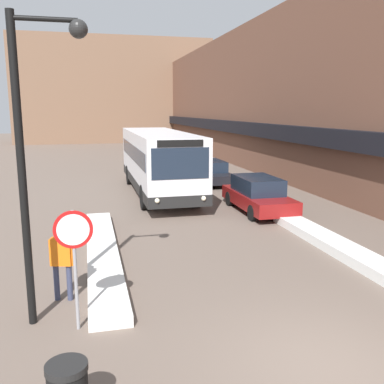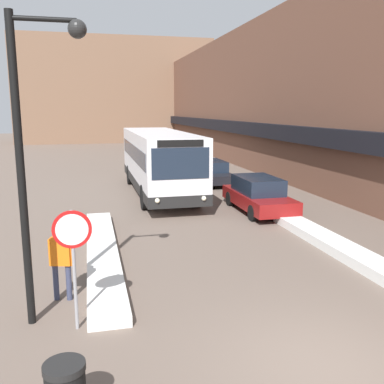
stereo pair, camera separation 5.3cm
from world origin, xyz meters
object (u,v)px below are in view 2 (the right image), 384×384
Objects in this scene: parked_car_middle at (210,172)px; street_lamp at (34,138)px; pedestrian at (61,257)px; parked_car_front at (258,195)px; city_bus at (159,160)px; stop_sign at (73,244)px.

street_lamp is at bearing -117.16° from parked_car_middle.
pedestrian reaches higher than parked_car_middle.
pedestrian reaches higher than parked_car_front.
street_lamp is (-8.08, -15.75, 3.15)m from parked_car_middle.
pedestrian is (-4.24, -12.10, -0.73)m from city_bus.
stop_sign reaches higher than parked_car_middle.
stop_sign is at bearing -105.98° from city_bus.
parked_car_front reaches higher than parked_car_middle.
city_bus is 1.79× the size of street_lamp.
stop_sign is 1.42× the size of pedestrian.
street_lamp reaches higher than city_bus.
city_bus reaches higher than stop_sign.
parked_car_front is 0.97× the size of parked_car_middle.
parked_car_middle is (3.55, 2.65, -1.08)m from city_bus.
pedestrian is (-0.35, 1.49, -0.75)m from stop_sign.
stop_sign is at bearing -130.63° from parked_car_front.
stop_sign is (-7.45, -16.25, 1.10)m from parked_car_middle.
city_bus is 14.01m from street_lamp.
parked_car_middle is at bearing 62.84° from street_lamp.
street_lamp is (-8.08, -8.18, 3.09)m from parked_car_front.
street_lamp is at bearing -109.07° from city_bus.
stop_sign is 1.71m from pedestrian.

